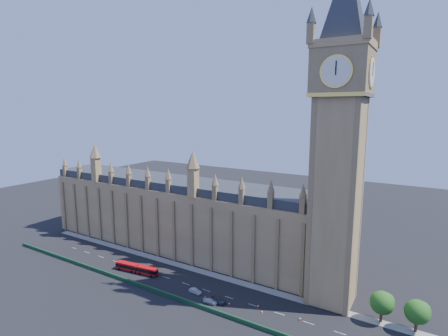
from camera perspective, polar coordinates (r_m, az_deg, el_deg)
The scene contains 15 objects.
ground at distance 115.65m, azimuth -4.61°, elevation -18.79°, with size 400.00×400.00×0.00m, color black.
palace_westminster at distance 140.62m, azimuth -7.76°, elevation -7.48°, with size 120.00×20.00×28.00m.
elizabeth_tower at distance 98.74m, azimuth 18.50°, elevation 8.90°, with size 20.59×20.59×105.00m.
bridge_parapet at distance 109.13m, azimuth -7.56°, elevation -20.35°, with size 160.00×0.60×1.20m, color #1E4C2D.
kerb_north at distance 122.55m, azimuth -1.90°, elevation -17.00°, with size 160.00×3.00×0.16m, color gray.
tree_east_near at distance 104.94m, azimuth 24.53°, elevation -19.33°, with size 6.00×6.00×8.50m.
tree_east_far at distance 104.66m, azimuth 29.15°, elevation -19.79°, with size 6.00×6.00×8.50m.
red_bus at distance 127.02m, azimuth -14.08°, elevation -15.62°, with size 16.25×4.37×2.73m.
car_grey at distance 107.09m, azimuth -1.01°, elevation -20.75°, with size 1.93×4.80×1.64m, color #3F4247.
car_silver at distance 112.08m, azimuth -4.72°, elevation -19.38°, with size 1.44×4.14×1.37m, color #A7A8AF.
car_white at distance 106.94m, azimuth -2.25°, elevation -20.92°, with size 1.76×4.32×1.25m, color silver.
cone_a at distance 105.78m, azimuth 5.62°, elevation -21.50°, with size 0.55×0.55×0.75m.
cone_b at distance 106.39m, azimuth 0.85°, elevation -21.28°, with size 0.44×0.44×0.66m.
cone_c at distance 103.50m, azimuth 6.22°, elevation -22.30°, with size 0.43×0.43×0.67m.
cone_d at distance 102.09m, azimuth 12.32°, elevation -22.93°, with size 0.58×0.58×0.78m.
Camera 1 is at (59.96, -82.28, 54.87)m, focal length 28.00 mm.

